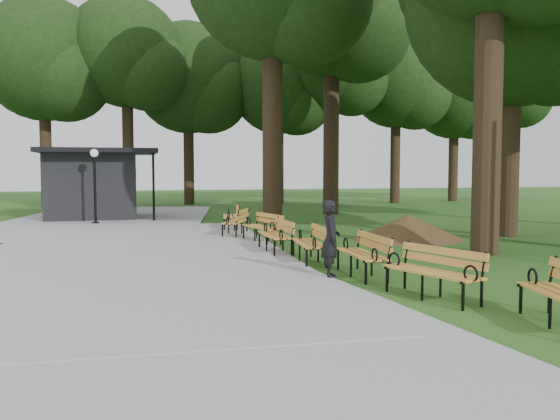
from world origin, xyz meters
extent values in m
plane|color=#214F16|center=(0.00, 0.00, 0.00)|extent=(100.00, 100.00, 0.00)
cube|color=#949497|center=(-4.00, 3.00, 0.03)|extent=(12.00, 38.00, 0.06)
imported|color=black|center=(-0.06, -0.88, 0.78)|extent=(0.49, 0.63, 1.55)
cylinder|color=black|center=(-5.23, 11.96, 1.35)|extent=(0.10, 0.10, 2.69)
sphere|color=white|center=(-5.23, 11.96, 2.79)|extent=(0.32, 0.32, 0.32)
cone|color=#47301C|center=(4.35, 4.43, 0.38)|extent=(2.93, 2.93, 0.77)
cylinder|color=black|center=(4.86, 1.24, 4.14)|extent=(0.70, 0.70, 8.28)
cylinder|color=black|center=(7.86, 4.42, 3.43)|extent=(0.60, 0.60, 6.86)
cylinder|color=black|center=(1.62, 10.78, 4.51)|extent=(0.80, 0.80, 9.02)
cylinder|color=black|center=(5.51, 14.80, 4.47)|extent=(0.76, 0.76, 8.95)
sphere|color=black|center=(5.51, 14.80, 9.79)|extent=(6.51, 6.51, 6.51)
camera|label=1|loc=(-3.88, -11.62, 2.14)|focal=37.02mm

